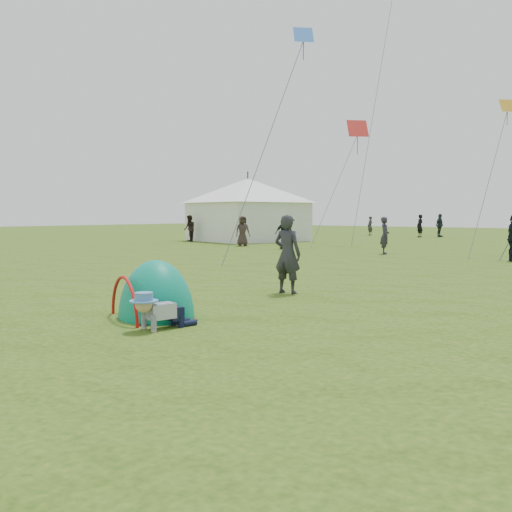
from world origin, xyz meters
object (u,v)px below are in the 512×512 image
Objects in this scene: standing_adult at (287,254)px; event_marquee at (248,207)px; popup_tent at (157,317)px; crawling_toddler at (157,310)px.

event_marquee reaches higher than standing_adult.
crawling_toddler is at bearing -18.25° from popup_tent.
standing_adult is (0.07, 3.87, 0.89)m from popup_tent.
event_marquee is (-16.36, 22.84, 2.21)m from popup_tent.
standing_adult is (-0.71, 4.56, 0.58)m from crawling_toddler.
standing_adult is 25.14m from event_marquee.
popup_tent is at bearing -40.33° from event_marquee.
event_marquee is (-17.15, 23.53, 1.91)m from crawling_toddler.
event_marquee is (-16.44, 18.98, 1.33)m from standing_adult.
event_marquee is at bearing 137.60° from crawling_toddler.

